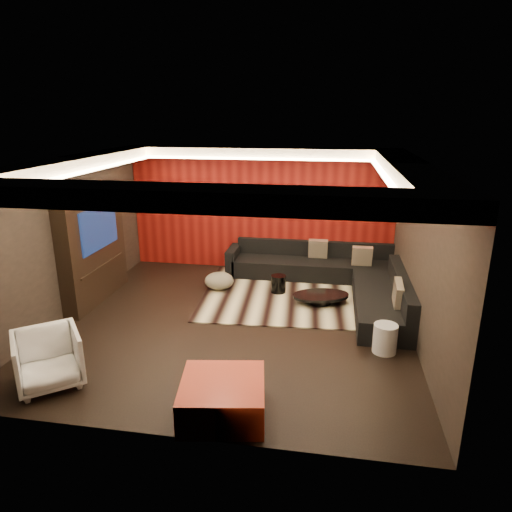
% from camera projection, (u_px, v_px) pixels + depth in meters
% --- Properties ---
extents(floor, '(6.00, 6.00, 0.02)m').
position_uv_depth(floor, '(233.00, 323.00, 7.99)').
color(floor, black).
rests_on(floor, ground).
extents(ceiling, '(6.00, 6.00, 0.02)m').
position_uv_depth(ceiling, '(231.00, 159.00, 7.14)').
color(ceiling, silver).
rests_on(ceiling, ground).
extents(wall_back, '(6.00, 0.02, 2.80)m').
position_uv_depth(wall_back, '(261.00, 209.00, 10.39)').
color(wall_back, black).
rests_on(wall_back, ground).
extents(wall_left, '(0.02, 6.00, 2.80)m').
position_uv_depth(wall_left, '(66.00, 238.00, 8.04)').
color(wall_left, black).
rests_on(wall_left, ground).
extents(wall_right, '(0.02, 6.00, 2.80)m').
position_uv_depth(wall_right, '(421.00, 255.00, 7.08)').
color(wall_right, black).
rests_on(wall_right, ground).
extents(red_feature_wall, '(5.98, 0.05, 2.78)m').
position_uv_depth(red_feature_wall, '(260.00, 210.00, 10.35)').
color(red_feature_wall, '#6B0C0A').
rests_on(red_feature_wall, ground).
extents(soffit_back, '(6.00, 0.60, 0.22)m').
position_uv_depth(soffit_back, '(259.00, 153.00, 9.71)').
color(soffit_back, silver).
rests_on(soffit_back, ground).
extents(soffit_front, '(6.00, 0.60, 0.22)m').
position_uv_depth(soffit_front, '(173.00, 197.00, 4.64)').
color(soffit_front, silver).
rests_on(soffit_front, ground).
extents(soffit_left, '(0.60, 4.80, 0.22)m').
position_uv_depth(soffit_left, '(73.00, 164.00, 7.60)').
color(soffit_left, silver).
rests_on(soffit_left, ground).
extents(soffit_right, '(0.60, 4.80, 0.22)m').
position_uv_depth(soffit_right, '(409.00, 171.00, 6.74)').
color(soffit_right, silver).
rests_on(soffit_right, ground).
extents(cove_back, '(4.80, 0.08, 0.04)m').
position_uv_depth(cove_back, '(256.00, 159.00, 9.42)').
color(cove_back, '#FFD899').
rests_on(cove_back, ground).
extents(cove_front, '(4.80, 0.08, 0.04)m').
position_uv_depth(cove_front, '(184.00, 200.00, 4.98)').
color(cove_front, '#FFD899').
rests_on(cove_front, ground).
extents(cove_left, '(0.08, 4.80, 0.04)m').
position_uv_depth(cove_left, '(92.00, 170.00, 7.58)').
color(cove_left, '#FFD899').
rests_on(cove_left, ground).
extents(cove_right, '(0.08, 4.80, 0.04)m').
position_uv_depth(cove_right, '(385.00, 176.00, 6.83)').
color(cove_right, '#FFD899').
rests_on(cove_right, ground).
extents(tv_surround, '(0.30, 2.00, 2.20)m').
position_uv_depth(tv_surround, '(93.00, 245.00, 8.67)').
color(tv_surround, black).
rests_on(tv_surround, ground).
extents(tv_screen, '(0.04, 1.30, 0.80)m').
position_uv_depth(tv_screen, '(99.00, 228.00, 8.54)').
color(tv_screen, black).
rests_on(tv_screen, ground).
extents(tv_shelf, '(0.04, 1.60, 0.04)m').
position_uv_depth(tv_shelf, '(103.00, 266.00, 8.77)').
color(tv_shelf, black).
rests_on(tv_shelf, ground).
extents(rug, '(4.17, 3.23, 0.02)m').
position_uv_depth(rug, '(304.00, 295.00, 9.18)').
color(rug, beige).
rests_on(rug, floor).
extents(coffee_table, '(1.33, 1.33, 0.18)m').
position_uv_depth(coffee_table, '(321.00, 299.00, 8.72)').
color(coffee_table, black).
rests_on(coffee_table, rug).
extents(drum_stool, '(0.39, 0.39, 0.35)m').
position_uv_depth(drum_stool, '(278.00, 284.00, 9.23)').
color(drum_stool, black).
rests_on(drum_stool, rug).
extents(striped_pouf, '(0.80, 0.80, 0.33)m').
position_uv_depth(striped_pouf, '(219.00, 281.00, 9.43)').
color(striped_pouf, beige).
rests_on(striped_pouf, rug).
extents(white_side_table, '(0.43, 0.43, 0.45)m').
position_uv_depth(white_side_table, '(385.00, 338.00, 6.94)').
color(white_side_table, silver).
rests_on(white_side_table, floor).
extents(orange_ottoman, '(1.14, 1.14, 0.44)m').
position_uv_depth(orange_ottoman, '(223.00, 398.00, 5.50)').
color(orange_ottoman, '#AE3116').
rests_on(orange_ottoman, floor).
extents(armchair, '(1.15, 1.15, 0.76)m').
position_uv_depth(armchair, '(48.00, 359.00, 6.06)').
color(armchair, white).
rests_on(armchair, floor).
extents(sectional_sofa, '(3.65, 3.50, 0.75)m').
position_uv_depth(sectional_sofa, '(335.00, 278.00, 9.38)').
color(sectional_sofa, black).
rests_on(sectional_sofa, floor).
extents(throw_pillows, '(1.69, 2.79, 0.50)m').
position_uv_depth(throw_pillows, '(356.00, 264.00, 9.12)').
color(throw_pillows, beige).
rests_on(throw_pillows, sectional_sofa).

